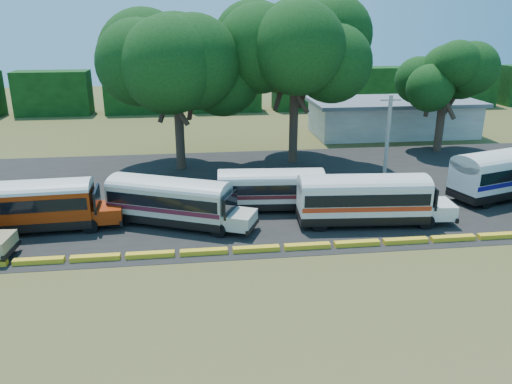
{
  "coord_description": "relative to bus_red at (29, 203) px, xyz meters",
  "views": [
    {
      "loc": [
        -4.75,
        -24.84,
        12.65
      ],
      "look_at": [
        -0.88,
        6.0,
        1.89
      ],
      "focal_mm": 35.0,
      "sensor_mm": 36.0,
      "label": 1
    }
  ],
  "objects": [
    {
      "name": "ground",
      "position": [
        15.17,
        -5.74,
        -1.88
      ],
      "size": [
        160.0,
        160.0,
        0.0
      ],
      "primitive_type": "plane",
      "color": "#364617",
      "rests_on": "ground"
    },
    {
      "name": "asphalt_strip",
      "position": [
        16.17,
        6.26,
        -1.87
      ],
      "size": [
        64.0,
        24.0,
        0.02
      ],
      "primitive_type": "cube",
      "color": "black",
      "rests_on": "ground"
    },
    {
      "name": "curb",
      "position": [
        15.17,
        -4.74,
        -1.73
      ],
      "size": [
        53.7,
        0.45,
        0.3
      ],
      "color": "#F1AD1C",
      "rests_on": "ground"
    },
    {
      "name": "terminal_building",
      "position": [
        33.17,
        24.26,
        0.15
      ],
      "size": [
        19.0,
        9.0,
        4.0
      ],
      "color": "silver",
      "rests_on": "ground"
    },
    {
      "name": "treeline_backdrop",
      "position": [
        15.17,
        42.26,
        1.12
      ],
      "size": [
        130.0,
        4.0,
        6.0
      ],
      "color": "black",
      "rests_on": "ground"
    },
    {
      "name": "bus_red",
      "position": [
        0.0,
        0.0,
        0.0
      ],
      "size": [
        10.09,
        2.96,
        3.28
      ],
      "rotation": [
        0.0,
        0.0,
        0.05
      ],
      "color": "black",
      "rests_on": "ground"
    },
    {
      "name": "bus_cream_west",
      "position": [
        8.82,
        -0.16,
        -0.09
      ],
      "size": [
        9.76,
        6.02,
        3.16
      ],
      "rotation": [
        0.0,
        0.0,
        -0.41
      ],
      "color": "black",
      "rests_on": "ground"
    },
    {
      "name": "bus_cream_east",
      "position": [
        15.7,
        1.75,
        -0.22
      ],
      "size": [
        9.07,
        2.88,
        2.93
      ],
      "rotation": [
        0.0,
        0.0,
        -0.08
      ],
      "color": "black",
      "rests_on": "ground"
    },
    {
      "name": "bus_white_red",
      "position": [
        21.21,
        -1.54,
        -0.0
      ],
      "size": [
        10.27,
        3.25,
        3.32
      ],
      "rotation": [
        0.0,
        0.0,
        -0.07
      ],
      "color": "black",
      "rests_on": "ground"
    },
    {
      "name": "bus_white_blue",
      "position": [
        33.63,
        2.26,
        0.19
      ],
      "size": [
        11.47,
        5.91,
        3.67
      ],
      "rotation": [
        0.0,
        0.0,
        0.3
      ],
      "color": "black",
      "rests_on": "ground"
    },
    {
      "name": "tree_west",
      "position": [
        9.13,
        12.9,
        7.52
      ],
      "size": [
        10.66,
        10.66,
        13.35
      ],
      "color": "#322319",
      "rests_on": "ground"
    },
    {
      "name": "tree_center",
      "position": [
        19.48,
        13.87,
        8.88
      ],
      "size": [
        9.97,
        9.97,
        14.48
      ],
      "color": "#322319",
      "rests_on": "ground"
    },
    {
      "name": "tree_east",
      "position": [
        34.87,
        16.11,
        6.03
      ],
      "size": [
        6.64,
        6.64,
        10.45
      ],
      "color": "#322319",
      "rests_on": "ground"
    },
    {
      "name": "utility_pole",
      "position": [
        25.16,
        5.47,
        1.88
      ],
      "size": [
        1.6,
        0.3,
        7.31
      ],
      "color": "gray",
      "rests_on": "ground"
    }
  ]
}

